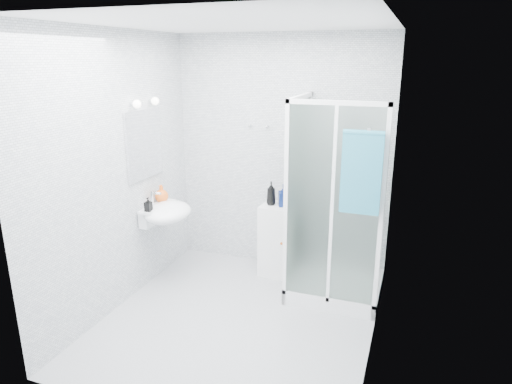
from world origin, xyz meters
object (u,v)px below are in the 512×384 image
at_px(hand_towel, 361,171).
at_px(soap_dispenser_orange, 161,193).
at_px(shampoo_bottle_b, 284,195).
at_px(soap_dispenser_black, 148,204).
at_px(shampoo_bottle_a, 271,193).
at_px(shower_enclosure, 328,254).
at_px(storage_cabinet, 277,240).
at_px(wall_basin, 166,212).

distance_m(hand_towel, soap_dispenser_orange, 2.15).
distance_m(shampoo_bottle_b, soap_dispenser_black, 1.41).
distance_m(soap_dispenser_orange, soap_dispenser_black, 0.32).
bearing_deg(shampoo_bottle_a, soap_dispenser_orange, -156.61).
distance_m(shower_enclosure, storage_cabinet, 0.68).
distance_m(storage_cabinet, shampoo_bottle_a, 0.54).
distance_m(shower_enclosure, soap_dispenser_orange, 1.85).
relative_size(shower_enclosure, soap_dispenser_black, 14.15).
bearing_deg(storage_cabinet, shampoo_bottle_a, -176.73).
bearing_deg(soap_dispenser_orange, shower_enclosure, 6.07).
distance_m(storage_cabinet, soap_dispenser_black, 1.46).
relative_size(hand_towel, soap_dispenser_black, 5.13).
height_order(shower_enclosure, soap_dispenser_orange, shower_enclosure).
height_order(storage_cabinet, soap_dispenser_orange, soap_dispenser_orange).
bearing_deg(soap_dispenser_orange, soap_dispenser_black, -83.18).
height_order(wall_basin, soap_dispenser_orange, soap_dispenser_orange).
distance_m(shower_enclosure, soap_dispenser_black, 1.87).
distance_m(wall_basin, shampoo_bottle_b, 1.26).
bearing_deg(shower_enclosure, hand_towel, -51.34).
bearing_deg(soap_dispenser_black, shampoo_bottle_b, 33.66).
relative_size(hand_towel, shampoo_bottle_b, 3.07).
bearing_deg(shampoo_bottle_a, wall_basin, -148.29).
xyz_separation_m(shampoo_bottle_a, soap_dispenser_black, (-1.04, -0.78, -0.00)).
height_order(hand_towel, shampoo_bottle_b, hand_towel).
relative_size(storage_cabinet, soap_dispenser_black, 5.70).
bearing_deg(wall_basin, soap_dispenser_black, -112.25).
bearing_deg(storage_cabinet, soap_dispenser_black, -140.94).
relative_size(shower_enclosure, hand_towel, 2.76).
distance_m(shampoo_bottle_a, soap_dispenser_black, 1.30).
xyz_separation_m(wall_basin, storage_cabinet, (1.03, 0.59, -0.39)).
bearing_deg(shower_enclosure, wall_basin, -169.19).
relative_size(wall_basin, shampoo_bottle_b, 2.37).
xyz_separation_m(wall_basin, hand_towel, (1.98, -0.09, 0.63)).
bearing_deg(wall_basin, shampoo_bottle_a, 31.71).
bearing_deg(shampoo_bottle_a, soap_dispenser_black, -142.96).
bearing_deg(hand_towel, soap_dispenser_black, -177.07).
bearing_deg(storage_cabinet, wall_basin, -146.26).
bearing_deg(shampoo_bottle_b, shower_enclosure, -26.59).
distance_m(storage_cabinet, soap_dispenser_orange, 1.36).
relative_size(shampoo_bottle_a, shampoo_bottle_b, 1.09).
xyz_separation_m(hand_towel, shampoo_bottle_a, (-1.02, 0.68, -0.49)).
bearing_deg(soap_dispenser_orange, storage_cabinet, 22.05).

